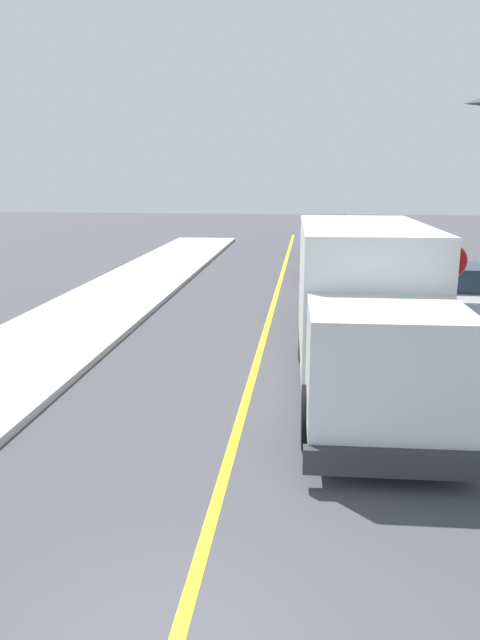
% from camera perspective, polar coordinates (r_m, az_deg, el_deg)
% --- Properties ---
extents(centre_line_yellow, '(0.16, 56.00, 0.01)m').
position_cam_1_polar(centre_line_yellow, '(14.88, 2.02, -2.55)').
color(centre_line_yellow, gold).
rests_on(centre_line_yellow, ground).
extents(box_truck, '(2.61, 7.25, 3.20)m').
position_cam_1_polar(box_truck, '(11.66, 11.73, 1.53)').
color(box_truck, silver).
rests_on(box_truck, ground).
extents(parked_car_near, '(1.97, 4.47, 1.67)m').
position_cam_1_polar(parked_car_near, '(17.73, 9.13, 2.55)').
color(parked_car_near, '#4C564C').
rests_on(parked_car_near, ground).
extents(parked_car_mid, '(1.95, 4.46, 1.67)m').
position_cam_1_polar(parked_car_mid, '(24.71, 8.25, 5.71)').
color(parked_car_mid, maroon).
rests_on(parked_car_mid, ground).
extents(parked_car_far, '(1.95, 4.46, 1.67)m').
position_cam_1_polar(parked_car_far, '(31.75, 8.25, 7.46)').
color(parked_car_far, black).
rests_on(parked_car_far, ground).
extents(parked_car_furthest, '(1.98, 4.47, 1.67)m').
position_cam_1_polar(parked_car_furthest, '(38.17, 8.83, 8.47)').
color(parked_car_furthest, silver).
rests_on(parked_car_furthest, ground).
extents(parked_van_across, '(1.86, 4.42, 1.67)m').
position_cam_1_polar(parked_van_across, '(18.15, 19.47, 2.19)').
color(parked_van_across, '#B7B7BC').
rests_on(parked_van_across, ground).
extents(stop_sign, '(0.80, 0.10, 2.65)m').
position_cam_1_polar(stop_sign, '(14.41, 19.08, 3.72)').
color(stop_sign, gray).
rests_on(stop_sign, ground).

